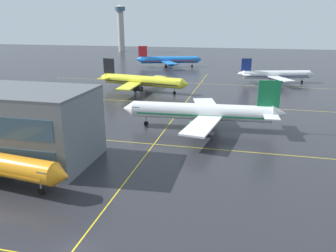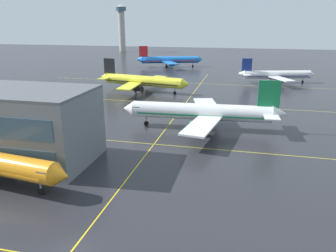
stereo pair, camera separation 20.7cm
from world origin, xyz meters
The scene contains 7 objects.
ground_plane centered at (0.00, 0.00, 0.00)m, with size 600.00×600.00×0.00m, color #28282D.
airliner_second_row centered at (8.50, 46.83, 4.11)m, with size 38.67×33.32×12.02m.
airliner_third_row centered at (-18.75, 85.67, 3.87)m, with size 36.28×30.86×11.32m.
airliner_far_left_stand centered at (30.12, 114.56, 3.46)m, with size 32.16×27.40×10.14m.
airliner_far_right_stand centered at (-24.13, 153.02, 3.98)m, with size 36.53×31.24×11.64m.
taxiway_markings centered at (0.00, 52.07, 0.00)m, with size 131.09×158.61×0.01m.
control_tower centered at (-85.28, 241.52, 21.84)m, with size 8.82×8.82×37.62m.
Camera 1 is at (17.35, -27.96, 24.58)m, focal length 35.10 mm.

